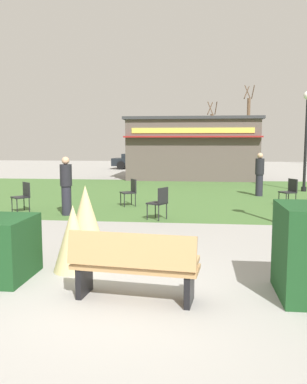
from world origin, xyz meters
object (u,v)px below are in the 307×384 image
(person_strolling, at_px, (260,174))
(tree_center_bg, at_px, (248,131))
(cafe_chair_north, at_px, (290,190))
(parked_car_west_slot, at_px, (140,161))
(cafe_chair_east, at_px, (160,201))
(tree_left_bg, at_px, (212,138))
(park_bench, at_px, (134,266))
(food_kiosk, at_px, (193,148))
(lamppost_far, at_px, (306,129))
(cafe_chair_center, at_px, (130,190))
(person_standing, at_px, (66,186))
(parked_car_center_slot, at_px, (204,161))
(cafe_chair_west, at_px, (23,194))

(person_strolling, xyz_separation_m, tree_center_bg, (1.77, 19.73, 2.21))
(cafe_chair_north, bearing_deg, parked_car_west_slot, 113.16)
(cafe_chair_east, height_order, tree_left_bg, tree_left_bg)
(park_bench, height_order, food_kiosk, food_kiosk)
(person_strolling, bearing_deg, lamppost_far, 104.19)
(parked_car_west_slot, xyz_separation_m, tree_left_bg, (5.73, 4.77, 1.80))
(cafe_chair_center, bearing_deg, tree_center_bg, 74.39)
(food_kiosk, xyz_separation_m, cafe_chair_north, (3.40, -10.02, -1.22))
(person_standing, height_order, parked_car_center_slot, person_standing)
(parked_car_west_slot, bearing_deg, park_bench, -81.81)
(park_bench, bearing_deg, cafe_chair_west, 124.12)
(cafe_chair_east, distance_m, cafe_chair_north, 5.04)
(food_kiosk, xyz_separation_m, person_strolling, (2.74, -7.66, -0.88))
(parked_car_west_slot, relative_size, parked_car_center_slot, 0.99)
(cafe_chair_center, bearing_deg, parked_car_center_slot, 81.95)
(person_strolling, relative_size, tree_center_bg, 0.25)
(cafe_chair_east, bearing_deg, cafe_chair_center, 117.22)
(parked_car_west_slot, bearing_deg, parked_car_center_slot, -0.07)
(parked_car_center_slot, bearing_deg, park_bench, -92.65)
(cafe_chair_west, height_order, parked_car_west_slot, parked_car_west_slot)
(lamppost_far, relative_size, person_strolling, 2.50)
(park_bench, height_order, parked_car_center_slot, parked_car_center_slot)
(cafe_chair_north, distance_m, tree_left_bg, 22.90)
(food_kiosk, xyz_separation_m, cafe_chair_west, (-4.90, -12.15, -1.22))
(cafe_chair_north, height_order, person_standing, person_standing)
(park_bench, xyz_separation_m, person_standing, (-2.95, 6.13, 0.38))
(cafe_chair_east, bearing_deg, tree_left_bg, 85.32)
(cafe_chair_west, bearing_deg, cafe_chair_north, 14.40)
(person_strolling, xyz_separation_m, parked_car_west_slot, (-7.02, 15.61, -0.22))
(cafe_chair_west, bearing_deg, parked_car_west_slot, 88.25)
(food_kiosk, distance_m, cafe_chair_west, 13.16)
(parked_car_west_slot, bearing_deg, tree_left_bg, 39.75)
(park_bench, xyz_separation_m, parked_car_center_slot, (1.23, 26.66, 0.16))
(parked_car_west_slot, relative_size, tree_left_bg, 0.77)
(food_kiosk, distance_m, cafe_chair_east, 13.09)
(tree_center_bg, bearing_deg, lamppost_far, -88.85)
(lamppost_far, relative_size, food_kiosk, 0.56)
(park_bench, bearing_deg, cafe_chair_center, 99.91)
(lamppost_far, height_order, parked_car_center_slot, lamppost_far)
(parked_car_west_slot, height_order, tree_center_bg, tree_center_bg)
(cafe_chair_north, bearing_deg, tree_center_bg, 87.12)
(park_bench, xyz_separation_m, food_kiosk, (0.45, 18.72, 1.27))
(park_bench, relative_size, food_kiosk, 0.23)
(parked_car_center_slot, distance_m, tree_left_bg, 5.15)
(cafe_chair_north, height_order, person_strolling, person_strolling)
(food_kiosk, bearing_deg, park_bench, -91.37)
(cafe_chair_north, xyz_separation_m, person_standing, (-6.80, -2.57, 0.33))
(parked_car_west_slot, distance_m, tree_left_bg, 7.67)
(cafe_chair_west, xyz_separation_m, parked_car_west_slot, (0.61, 20.10, 0.12))
(cafe_chair_center, bearing_deg, cafe_chair_east, -62.78)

